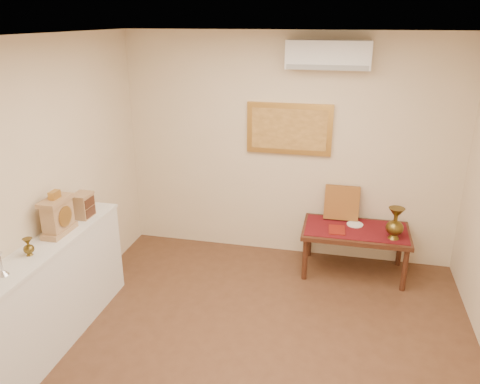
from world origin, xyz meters
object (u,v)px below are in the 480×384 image
(low_table, at_px, (355,234))
(wooden_chest, at_px, (83,205))
(display_ledge, at_px, (52,294))
(brass_urn_tall, at_px, (396,220))
(mantel_clock, at_px, (58,216))

(low_table, bearing_deg, wooden_chest, -154.80)
(display_ledge, bearing_deg, low_table, 35.10)
(brass_urn_tall, xyz_separation_m, wooden_chest, (-3.05, -1.09, 0.33))
(mantel_clock, bearing_deg, low_table, 31.45)
(display_ledge, bearing_deg, brass_urn_tall, 29.26)
(display_ledge, height_order, mantel_clock, mantel_clock)
(brass_urn_tall, relative_size, display_ledge, 0.21)
(low_table, bearing_deg, brass_urn_tall, -21.85)
(wooden_chest, relative_size, low_table, 0.20)
(wooden_chest, height_order, low_table, wooden_chest)
(brass_urn_tall, height_order, display_ledge, brass_urn_tall)
(mantel_clock, height_order, low_table, mantel_clock)
(mantel_clock, distance_m, wooden_chest, 0.39)
(display_ledge, xyz_separation_m, wooden_chest, (0.02, 0.63, 0.61))
(mantel_clock, relative_size, wooden_chest, 1.68)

